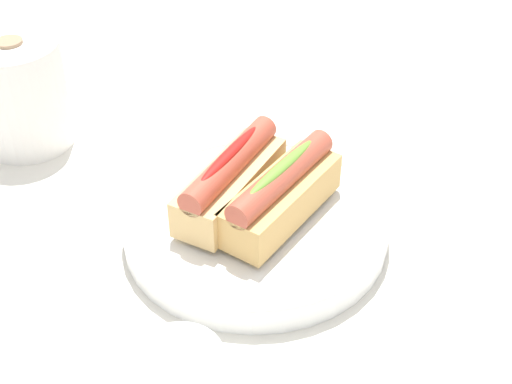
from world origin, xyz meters
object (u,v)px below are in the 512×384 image
at_px(serving_bowl, 256,221).
at_px(hotdog_front, 281,194).
at_px(hotdog_back, 232,178).
at_px(paper_towel_roll, 20,94).

xyz_separation_m(serving_bowl, hotdog_front, (-0.00, -0.03, 0.04)).
bearing_deg(hotdog_back, serving_bowl, -94.20).
bearing_deg(hotdog_back, paper_towel_roll, 80.79).
bearing_deg(hotdog_front, serving_bowl, 85.80).
height_order(serving_bowl, hotdog_front, hotdog_front).
distance_m(serving_bowl, hotdog_back, 0.05).
height_order(hotdog_front, paper_towel_roll, paper_towel_roll).
bearing_deg(paper_towel_roll, hotdog_back, -99.21).
distance_m(serving_bowl, hotdog_front, 0.05).
height_order(serving_bowl, hotdog_back, hotdog_back).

